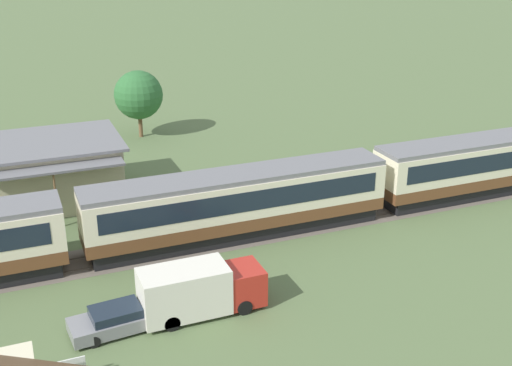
# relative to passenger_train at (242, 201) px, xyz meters

# --- Properties ---
(ground_plane) EXTENTS (600.00, 600.00, 0.00)m
(ground_plane) POSITION_rel_passenger_train_xyz_m (-6.28, 0.90, -2.35)
(ground_plane) COLOR #566B42
(passenger_train) EXTENTS (59.81, 3.15, 4.24)m
(passenger_train) POSITION_rel_passenger_train_xyz_m (0.00, 0.00, 0.00)
(passenger_train) COLOR brown
(passenger_train) RESTS_ON ground_plane
(railway_track) EXTENTS (119.10, 3.60, 0.04)m
(railway_track) POSITION_rel_passenger_train_xyz_m (6.14, -0.00, -2.34)
(railway_track) COLOR #665B51
(railway_track) RESTS_ON ground_plane
(station_building) EXTENTS (10.24, 9.11, 4.42)m
(station_building) POSITION_rel_passenger_train_xyz_m (-10.67, 10.46, -0.11)
(station_building) COLOR beige
(station_building) RESTS_ON ground_plane
(parked_car_grey) EXTENTS (4.87, 2.29, 1.27)m
(parked_car_grey) POSITION_rel_passenger_train_xyz_m (-9.26, -7.50, -1.74)
(parked_car_grey) COLOR gray
(parked_car_grey) RESTS_ON ground_plane
(delivery_truck_red) EXTENTS (6.26, 2.23, 2.62)m
(delivery_truck_red) POSITION_rel_passenger_train_xyz_m (-5.20, -7.52, -1.01)
(delivery_truck_red) COLOR #B2281E
(delivery_truck_red) RESTS_ON ground_plane
(yard_tree_2) EXTENTS (4.46, 4.46, 6.22)m
(yard_tree_2) POSITION_rel_passenger_train_xyz_m (-1.35, 23.10, 1.63)
(yard_tree_2) COLOR brown
(yard_tree_2) RESTS_ON ground_plane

